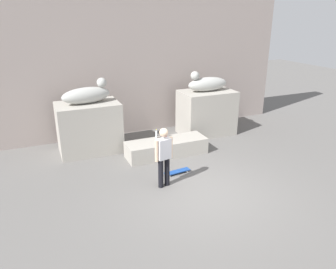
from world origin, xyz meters
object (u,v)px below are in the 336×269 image
bottle_red (166,134)px  skateboard (177,172)px  statue_reclining_right (207,84)px  bottle_clear (156,135)px  skater (164,155)px  bottle_brown (164,138)px  statue_reclining_left (87,95)px

bottle_red → skateboard: bearing=-101.2°
statue_reclining_right → bottle_red: statue_reclining_right is taller
skateboard → bottle_clear: (-0.01, 1.66, 0.59)m
skater → bottle_clear: (0.63, 2.18, -0.26)m
statue_reclining_right → skateboard: statue_reclining_right is taller
skateboard → bottle_brown: 1.40m
skateboard → bottle_red: bottle_red is taller
statue_reclining_left → bottle_red: size_ratio=6.09×
statue_reclining_left → bottle_red: statue_reclining_left is taller
bottle_red → statue_reclining_right: bearing=26.1°
statue_reclining_right → bottle_red: bearing=25.3°
statue_reclining_left → bottle_clear: statue_reclining_left is taller
bottle_red → skater: bearing=-113.8°
statue_reclining_left → bottle_brown: bearing=-43.9°
bottle_clear → statue_reclining_left: bearing=151.9°
skater → skateboard: size_ratio=2.04×
statue_reclining_right → skateboard: bearing=47.1°
statue_reclining_left → statue_reclining_right: 4.41m
skater → bottle_clear: 2.28m
statue_reclining_left → skateboard: 3.85m
statue_reclining_right → bottle_clear: size_ratio=5.19×
skater → skateboard: skater is taller
bottle_clear → bottle_brown: 0.42m
bottle_brown → bottle_red: bottle_brown is taller
bottle_clear → bottle_brown: size_ratio=0.96×
statue_reclining_right → bottle_clear: (-2.44, -1.04, -1.31)m
statue_reclining_right → skater: 4.57m
bottle_clear → bottle_red: (0.34, 0.01, -0.02)m
skateboard → statue_reclining_right: bearing=-138.2°
bottle_clear → bottle_brown: (0.13, -0.40, 0.01)m
statue_reclining_right → bottle_brown: statue_reclining_right is taller
skater → bottle_brown: skater is taller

